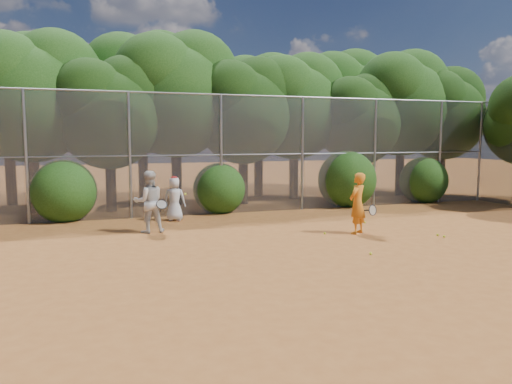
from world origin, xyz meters
name	(u,v)px	position (x,y,z in m)	size (l,w,h in m)	color
ground	(332,248)	(0.00, 0.00, 0.00)	(80.00, 80.00, 0.00)	#955221
fence_back	(246,153)	(-0.12, 6.00, 2.05)	(20.05, 0.09, 4.03)	gray
tree_1	(32,91)	(-6.94, 8.54, 4.16)	(4.64, 4.03, 6.35)	black
tree_2	(110,108)	(-4.45, 7.83, 3.58)	(3.99, 3.47, 5.47)	black
tree_3	(177,89)	(-1.94, 8.84, 4.40)	(4.89, 4.26, 6.70)	black
tree_4	(244,107)	(0.55, 8.24, 3.76)	(4.19, 3.64, 5.73)	black
tree_5	(295,102)	(3.06, 9.04, 4.05)	(4.51, 3.92, 6.17)	black
tree_6	(360,116)	(5.55, 8.03, 3.47)	(3.86, 3.36, 5.29)	black
tree_7	(402,99)	(8.06, 8.64, 4.28)	(4.77, 4.14, 6.53)	black
tree_8	(444,110)	(10.05, 8.34, 3.82)	(4.25, 3.70, 5.82)	black
tree_9	(8,90)	(-7.94, 10.84, 4.34)	(4.83, 4.20, 6.62)	black
tree_10	(143,88)	(-2.93, 11.05, 4.63)	(5.15, 4.48, 7.06)	black
tree_11	(260,101)	(2.06, 10.64, 4.16)	(4.64, 4.03, 6.35)	black
tree_12	(343,97)	(6.56, 11.24, 4.51)	(5.02, 4.37, 6.88)	black
bush_0	(64,189)	(-6.00, 6.30, 1.00)	(2.00, 2.00, 2.00)	#1A4210
bush_1	(219,186)	(-1.00, 6.30, 0.90)	(1.80, 1.80, 1.80)	#1A4210
bush_2	(347,177)	(4.00, 6.30, 1.10)	(2.20, 2.20, 2.20)	#1A4210
bush_3	(424,178)	(7.50, 6.30, 0.95)	(1.90, 1.90, 1.90)	#1A4210
player_yellow	(358,203)	(1.48, 1.33, 0.82)	(0.86, 0.65, 1.65)	orange
player_teen	(175,199)	(-2.77, 5.05, 0.70)	(0.78, 0.66, 1.40)	silver
player_white	(149,202)	(-3.78, 3.37, 0.84)	(0.88, 0.75, 1.69)	silver
ball_0	(438,235)	(3.29, 0.32, 0.03)	(0.07, 0.07, 0.07)	#CAD727
ball_1	(365,222)	(2.53, 2.64, 0.03)	(0.07, 0.07, 0.07)	#CAD727
ball_2	(371,254)	(0.47, -0.92, 0.03)	(0.07, 0.07, 0.07)	#CAD727
ball_3	(444,236)	(3.32, 0.09, 0.03)	(0.07, 0.07, 0.07)	#CAD727
ball_4	(325,233)	(0.60, 1.51, 0.03)	(0.07, 0.07, 0.07)	#CAD727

